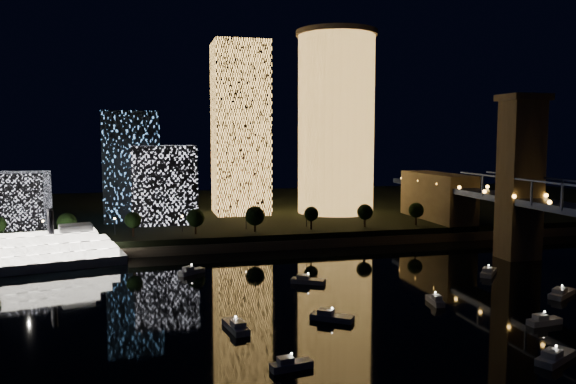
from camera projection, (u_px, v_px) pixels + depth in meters
name	position (u px, v px, depth m)	size (l,w,h in m)	color
ground	(390.00, 330.00, 109.00)	(520.00, 520.00, 0.00)	black
far_bank	(247.00, 211.00, 263.21)	(420.00, 160.00, 5.00)	black
seawall	(288.00, 244.00, 188.01)	(420.00, 6.00, 3.00)	#6B5E4C
tower_cylindrical	(336.00, 123.00, 236.68)	(34.00, 34.00, 75.96)	#FFB551
tower_rectangular	(240.00, 129.00, 234.55)	(22.34, 22.34, 71.07)	#FFB551
midrise_blocks	(91.00, 179.00, 209.90)	(93.39, 38.88, 41.85)	silver
riverboat	(16.00, 255.00, 156.24)	(58.52, 23.55, 17.30)	silver
motorboats	(370.00, 310.00, 118.40)	(133.67, 81.66, 2.78)	silver
esplanade_trees	(204.00, 218.00, 186.33)	(165.28, 6.64, 8.82)	black
street_lamps	(182.00, 220.00, 190.64)	(132.70, 0.70, 5.65)	black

